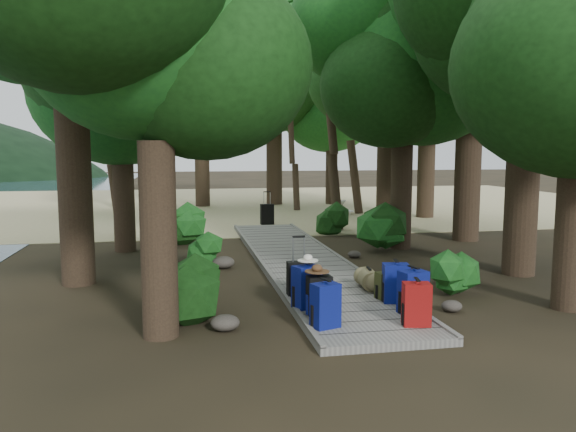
{
  "coord_description": "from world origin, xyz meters",
  "views": [
    {
      "loc": [
        -2.72,
        -11.79,
        2.66
      ],
      "look_at": [
        -0.08,
        2.08,
        1.0
      ],
      "focal_mm": 35.0,
      "sensor_mm": 36.0,
      "label": 1
    }
  ],
  "objects": [
    {
      "name": "rock_left_d",
      "position": [
        -1.91,
        2.98,
        0.09
      ],
      "size": [
        0.32,
        0.29,
        0.18
      ],
      "primitive_type": null,
      "color": "#4C473F",
      "rests_on": "ground"
    },
    {
      "name": "tree_right_d",
      "position": [
        5.54,
        3.42,
        5.37
      ],
      "size": [
        5.85,
        5.85,
        10.73
      ],
      "primitive_type": null,
      "color": "black",
      "rests_on": "ground"
    },
    {
      "name": "backpack_right_d",
      "position": [
        0.7,
        -2.84,
        0.37
      ],
      "size": [
        0.37,
        0.29,
        0.51
      ],
      "primitive_type": null,
      "rotation": [
        0.0,
        0.0,
        0.17
      ],
      "color": "#38421A",
      "rests_on": "boardwalk"
    },
    {
      "name": "backpack_right_c",
      "position": [
        0.78,
        -3.08,
        0.48
      ],
      "size": [
        0.47,
        0.37,
        0.72
      ],
      "primitive_type": null,
      "rotation": [
        0.0,
        0.0,
        -0.19
      ],
      "color": "navy",
      "rests_on": "boardwalk"
    },
    {
      "name": "rock_left_b",
      "position": [
        -2.74,
        -1.84,
        0.09
      ],
      "size": [
        0.31,
        0.28,
        0.17
      ],
      "primitive_type": null,
      "color": "#4C473F",
      "rests_on": "ground"
    },
    {
      "name": "rock_left_c",
      "position": [
        -1.83,
        0.73,
        0.14
      ],
      "size": [
        0.51,
        0.45,
        0.28
      ],
      "primitive_type": null,
      "color": "#4C473F",
      "rests_on": "ground"
    },
    {
      "name": "tree_right_c",
      "position": [
        3.11,
        2.47,
        4.07
      ],
      "size": [
        4.7,
        4.7,
        8.14
      ],
      "primitive_type": null,
      "color": "black",
      "rests_on": "ground"
    },
    {
      "name": "palm_left_a",
      "position": [
        -4.89,
        6.55,
        3.36
      ],
      "size": [
        4.23,
        4.23,
        6.73
      ],
      "primitive_type": null,
      "color": "#0F3812",
      "rests_on": "ground"
    },
    {
      "name": "lone_suitcase_on_sand",
      "position": [
        0.27,
        7.91,
        0.38
      ],
      "size": [
        0.48,
        0.29,
        0.73
      ],
      "primitive_type": null,
      "rotation": [
        0.0,
        0.0,
        0.05
      ],
      "color": "black",
      "rests_on": "sand_beach"
    },
    {
      "name": "boardwalk",
      "position": [
        0.0,
        1.0,
        0.06
      ],
      "size": [
        2.0,
        12.0,
        0.12
      ],
      "primitive_type": "cube",
      "color": "gray",
      "rests_on": "ground"
    },
    {
      "name": "backpack_right_a",
      "position": [
        0.6,
        -4.33,
        0.47
      ],
      "size": [
        0.44,
        0.35,
        0.7
      ],
      "primitive_type": null,
      "rotation": [
        0.0,
        0.0,
        -0.2
      ],
      "color": "#9B110E",
      "rests_on": "boardwalk"
    },
    {
      "name": "tree_left_c",
      "position": [
        -4.22,
        3.44,
        3.96
      ],
      "size": [
        4.56,
        4.56,
        7.92
      ],
      "primitive_type": null,
      "color": "black",
      "rests_on": "ground"
    },
    {
      "name": "shrub_left_a",
      "position": [
        -2.57,
        -3.02,
        0.52
      ],
      "size": [
        1.17,
        1.17,
        1.05
      ],
      "primitive_type": null,
      "color": "#164919",
      "rests_on": "ground"
    },
    {
      "name": "kayak",
      "position": [
        -3.45,
        9.5,
        0.2
      ],
      "size": [
        2.01,
        3.64,
        0.36
      ],
      "primitive_type": "ellipsoid",
      "rotation": [
        0.0,
        0.0,
        0.36
      ],
      "color": "#A2230D",
      "rests_on": "sand_beach"
    },
    {
      "name": "sand_beach",
      "position": [
        0.0,
        16.0,
        0.01
      ],
      "size": [
        40.0,
        22.0,
        0.02
      ],
      "primitive_type": "cube",
      "color": "tan",
      "rests_on": "ground"
    },
    {
      "name": "ground",
      "position": [
        0.0,
        0.0,
        0.0
      ],
      "size": [
        120.0,
        120.0,
        0.0
      ],
      "primitive_type": "plane",
      "color": "#322719",
      "rests_on": "ground"
    },
    {
      "name": "palm_right_c",
      "position": [
        2.5,
        12.59,
        3.09
      ],
      "size": [
        3.89,
        3.89,
        6.18
      ],
      "primitive_type": null,
      "color": "#0F3812",
      "rests_on": "ground"
    },
    {
      "name": "tree_back_d",
      "position": [
        -5.53,
        14.77,
        3.66
      ],
      "size": [
        4.39,
        4.39,
        7.32
      ],
      "primitive_type": null,
      "color": "black",
      "rests_on": "ground"
    },
    {
      "name": "tree_right_f",
      "position": [
        6.76,
        8.94,
        4.83
      ],
      "size": [
        5.41,
        5.41,
        9.66
      ],
      "primitive_type": null,
      "color": "black",
      "rests_on": "ground"
    },
    {
      "name": "duffel_right_khaki",
      "position": [
        0.63,
        -2.13,
        0.3
      ],
      "size": [
        0.41,
        0.57,
        0.36
      ],
      "primitive_type": null,
      "rotation": [
        0.0,
        0.0,
        -0.1
      ],
      "color": "olive",
      "rests_on": "boardwalk"
    },
    {
      "name": "palm_right_b",
      "position": [
        4.56,
        10.95,
        4.61
      ],
      "size": [
        4.78,
        4.78,
        9.23
      ],
      "primitive_type": null,
      "color": "#0F3812",
      "rests_on": "ground"
    },
    {
      "name": "tree_back_c",
      "position": [
        4.56,
        15.0,
        4.13
      ],
      "size": [
        4.59,
        4.59,
        8.26
      ],
      "primitive_type": null,
      "color": "black",
      "rests_on": "ground"
    },
    {
      "name": "sun_lounger",
      "position": [
        3.82,
        10.58,
        0.28
      ],
      "size": [
        0.87,
        1.71,
        0.53
      ],
      "primitive_type": null,
      "rotation": [
        0.0,
        0.0,
        0.22
      ],
      "color": "silver",
      "rests_on": "sand_beach"
    },
    {
      "name": "rock_right_b",
      "position": [
        2.61,
        -1.52,
        0.11
      ],
      "size": [
        0.41,
        0.37,
        0.23
      ],
      "primitive_type": null,
      "color": "#4C473F",
      "rests_on": "ground"
    },
    {
      "name": "tree_back_b",
      "position": [
        1.75,
        15.33,
        5.51
      ],
      "size": [
        6.17,
        6.17,
        11.01
      ],
      "primitive_type": null,
      "color": "black",
      "rests_on": "ground"
    },
    {
      "name": "palm_right_a",
      "position": [
        2.53,
        6.36,
        3.78
      ],
      "size": [
        4.43,
        4.43,
        7.55
      ],
      "primitive_type": null,
      "color": "#0F3812",
      "rests_on": "ground"
    },
    {
      "name": "backpack_left_c",
      "position": [
        -0.77,
        -3.13,
        0.5
      ],
      "size": [
        0.49,
        0.43,
        0.76
      ],
      "primitive_type": null,
      "rotation": [
        0.0,
        0.0,
        0.39
      ],
      "color": "navy",
      "rests_on": "boardwalk"
    },
    {
      "name": "shrub_right_a",
      "position": [
        2.14,
        -2.4,
        0.38
      ],
      "size": [
        0.85,
        0.85,
        0.77
      ],
      "primitive_type": null,
      "color": "#164919",
      "rests_on": "ground"
    },
    {
      "name": "backpack_left_b",
      "position": [
        -0.66,
        -3.56,
        0.46
      ],
      "size": [
        0.37,
        0.27,
        0.68
      ],
      "primitive_type": null,
      "rotation": [
        0.0,
        0.0,
        0.02
      ],
      "color": "black",
      "rests_on": "boardwalk"
    },
    {
      "name": "backpack_left_d",
      "position": [
        -0.6,
        -2.16,
        0.39
      ],
      "size": [
        0.39,
        0.31,
        0.53
      ],
      "primitive_type": null,
      "rotation": [
        0.0,
        0.0,
        -0.18
      ],
      "color": "navy",
      "rests_on": "boardwalk"
    },
    {
      "name": "hat_brown",
      "position": [
        -0.7,
        -3.55,
        0.86
      ],
      "size": [
        0.38,
        0.38,
        0.11
      ],
      "primitive_type": null,
      "color": "#51351E",
      "rests_on": "backpack_left_b"
    },
    {
      "name": "shrub_right_b",
      "position": [
        2.49,
        2.04,
        0.65
      ],
      "size": [
        1.45,
        1.45,
        1.3
      ],
      "primitive_type": null,
      "color": "#164919",
      "rests_on": "ground"
    },
    {
      "name": "rock_left_a",
      "position": [
        -2.13,
        -3.7,
        0.12
      ],
      "size": [
        0.43,
        0.39,
        0.24
      ],
      "primitive_type": null,
      "color": "#4C473F",
      "rests_on": "ground"
    },
    {
      "name": "shrub_left_c",
      "position": [
        -2.56,
        4.34,
        0.52
      ],
      "size": [
        1.15,
        1.15,
        1.03
      ],
      "primitive_type": null,
      "color": "#164919",
      "rests_on": "ground"
    },
    {
      "name": "tree_left_b",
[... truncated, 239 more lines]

